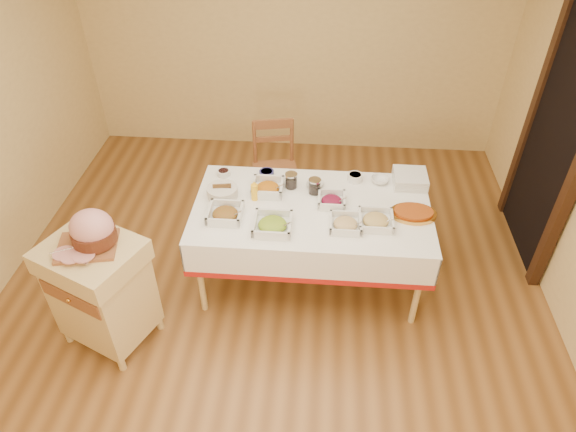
% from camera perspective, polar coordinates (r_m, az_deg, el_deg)
% --- Properties ---
extents(room_shell, '(5.00, 5.00, 5.00)m').
position_cam_1_polar(room_shell, '(3.39, -2.38, 5.37)').
color(room_shell, brown).
rests_on(room_shell, ground).
extents(doorway, '(0.09, 1.10, 2.20)m').
position_cam_1_polar(doorway, '(4.62, 27.71, 7.76)').
color(doorway, black).
rests_on(doorway, ground).
extents(dining_table, '(1.82, 1.02, 0.76)m').
position_cam_1_polar(dining_table, '(4.03, 2.60, -0.79)').
color(dining_table, '#D6B976').
rests_on(dining_table, ground).
extents(butcher_cart, '(0.79, 0.73, 0.89)m').
position_cam_1_polar(butcher_cart, '(3.88, -20.05, -7.53)').
color(butcher_cart, '#D6B976').
rests_on(butcher_cart, ground).
extents(dining_chair, '(0.48, 0.46, 0.91)m').
position_cam_1_polar(dining_chair, '(4.88, -1.45, 5.31)').
color(dining_chair, brown).
rests_on(dining_chair, ground).
extents(ham_on_board, '(0.41, 0.39, 0.27)m').
position_cam_1_polar(ham_on_board, '(3.56, -21.00, -1.64)').
color(ham_on_board, brown).
rests_on(ham_on_board, butcher_cart).
extents(serving_dish_a, '(0.26, 0.25, 0.11)m').
position_cam_1_polar(serving_dish_a, '(3.84, -7.00, 0.27)').
color(serving_dish_a, silver).
rests_on(serving_dish_a, dining_table).
extents(serving_dish_b, '(0.28, 0.28, 0.11)m').
position_cam_1_polar(serving_dish_b, '(3.71, -1.73, -0.96)').
color(serving_dish_b, silver).
rests_on(serving_dish_b, dining_table).
extents(serving_dish_c, '(0.23, 0.23, 0.09)m').
position_cam_1_polar(serving_dish_c, '(3.75, 6.41, -0.86)').
color(serving_dish_c, silver).
rests_on(serving_dish_c, dining_table).
extents(serving_dish_d, '(0.25, 0.25, 0.10)m').
position_cam_1_polar(serving_dish_d, '(3.81, 9.74, -0.47)').
color(serving_dish_d, silver).
rests_on(serving_dish_d, dining_table).
extents(serving_dish_e, '(0.26, 0.24, 0.12)m').
position_cam_1_polar(serving_dish_e, '(4.07, -2.27, 3.18)').
color(serving_dish_e, silver).
rests_on(serving_dish_e, dining_table).
extents(serving_dish_f, '(0.22, 0.21, 0.10)m').
position_cam_1_polar(serving_dish_f, '(3.96, 4.87, 1.74)').
color(serving_dish_f, silver).
rests_on(serving_dish_f, dining_table).
extents(small_bowl_left, '(0.11, 0.11, 0.05)m').
position_cam_1_polar(small_bowl_left, '(4.29, -7.17, 4.82)').
color(small_bowl_left, silver).
rests_on(small_bowl_left, dining_table).
extents(small_bowl_mid, '(0.12, 0.12, 0.05)m').
position_cam_1_polar(small_bowl_mid, '(4.25, -2.39, 4.76)').
color(small_bowl_mid, navy).
rests_on(small_bowl_mid, dining_table).
extents(small_bowl_right, '(0.12, 0.12, 0.06)m').
position_cam_1_polar(small_bowl_right, '(4.23, 7.45, 4.32)').
color(small_bowl_right, silver).
rests_on(small_bowl_right, dining_table).
extents(bowl_white_imported, '(0.17, 0.17, 0.03)m').
position_cam_1_polar(bowl_white_imported, '(4.14, 2.97, 3.51)').
color(bowl_white_imported, silver).
rests_on(bowl_white_imported, dining_table).
extents(bowl_small_imported, '(0.16, 0.16, 0.05)m').
position_cam_1_polar(bowl_small_imported, '(4.25, 10.19, 3.96)').
color(bowl_small_imported, silver).
rests_on(bowl_small_imported, dining_table).
extents(preserve_jar_left, '(0.10, 0.10, 0.13)m').
position_cam_1_polar(preserve_jar_left, '(4.10, 0.35, 3.89)').
color(preserve_jar_left, silver).
rests_on(preserve_jar_left, dining_table).
extents(preserve_jar_right, '(0.10, 0.10, 0.13)m').
position_cam_1_polar(preserve_jar_right, '(4.05, 2.98, 3.25)').
color(preserve_jar_right, silver).
rests_on(preserve_jar_right, dining_table).
extents(mustard_bottle, '(0.05, 0.05, 0.17)m').
position_cam_1_polar(mustard_bottle, '(3.97, -3.75, 2.76)').
color(mustard_bottle, yellow).
rests_on(mustard_bottle, dining_table).
extents(bread_basket, '(0.24, 0.24, 0.10)m').
position_cam_1_polar(bread_basket, '(4.04, -7.30, 2.70)').
color(bread_basket, silver).
rests_on(bread_basket, dining_table).
extents(plate_stack, '(0.27, 0.27, 0.10)m').
position_cam_1_polar(plate_stack, '(4.26, 13.40, 4.04)').
color(plate_stack, silver).
rests_on(plate_stack, dining_table).
extents(brass_platter, '(0.35, 0.25, 0.05)m').
position_cam_1_polar(brass_platter, '(3.95, 13.75, 0.31)').
color(brass_platter, gold).
rests_on(brass_platter, dining_table).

